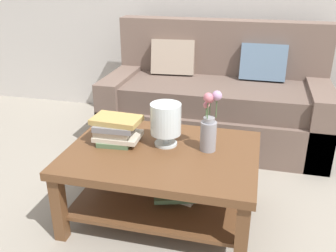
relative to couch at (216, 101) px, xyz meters
name	(u,v)px	position (x,y,z in m)	size (l,w,h in m)	color
ground_plane	(181,192)	(-0.10, -1.00, -0.36)	(10.00, 10.00, 0.00)	gray
couch	(216,101)	(0.00, 0.00, 0.00)	(1.95, 0.90, 1.06)	brown
coffee_table	(163,169)	(-0.17, -1.28, -0.02)	(1.16, 0.85, 0.47)	brown
book_stack_main	(116,129)	(-0.48, -1.24, 0.20)	(0.31, 0.22, 0.17)	#51704C
glass_hurricane_vase	(166,120)	(-0.17, -1.19, 0.27)	(0.19, 0.19, 0.27)	silver
flower_pitcher	(209,127)	(0.10, -1.20, 0.26)	(0.12, 0.12, 0.38)	gray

